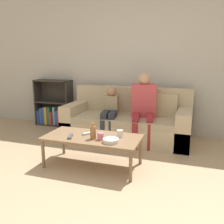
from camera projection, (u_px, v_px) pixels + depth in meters
The scene contains 13 objects.
ground_plane at pixel (76, 198), 2.45m from camera, with size 22.00×22.00×0.00m, color tan.
wall_back at pixel (137, 60), 4.46m from camera, with size 12.00×0.06×2.60m.
couch at pixel (128, 122), 4.20m from camera, with size 2.07×0.87×0.84m.
bookshelf at pixel (54, 108), 5.04m from camera, with size 0.74×0.28×0.91m.
coffee_table at pixel (92, 139), 3.10m from camera, with size 1.19×0.58×0.39m.
person_adult at pixel (144, 103), 3.96m from camera, with size 0.44×0.65×1.12m.
person_child at pixel (110, 110), 4.11m from camera, with size 0.31×0.63×0.88m.
cup_near at pixel (120, 134), 3.05m from camera, with size 0.08×0.08×0.09m.
cup_far at pixel (101, 136), 2.96m from camera, with size 0.08×0.08×0.09m.
tv_remote_0 at pixel (70, 136), 3.06m from camera, with size 0.10×0.18×0.02m.
tv_remote_1 at pixel (89, 133), 3.18m from camera, with size 0.14×0.16×0.02m.
snack_bowl at pixel (111, 141), 2.87m from camera, with size 0.19×0.19×0.05m.
bottle at pixel (93, 132), 2.98m from camera, with size 0.07×0.07×0.19m.
Camera 1 is at (1.05, -1.98, 1.35)m, focal length 40.00 mm.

